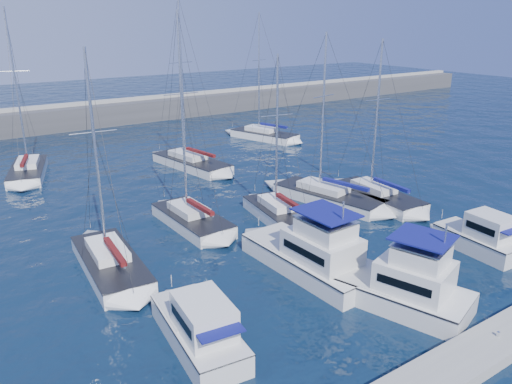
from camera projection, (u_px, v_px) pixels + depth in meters
ground at (337, 259)px, 32.35m from camera, size 220.00×220.00×0.00m
breakwater at (93, 118)px, 72.67m from camera, size 160.00×6.00×4.45m
dock at (497, 342)px, 23.64m from camera, size 40.00×2.20×0.60m
dock_cleat_centre at (498, 334)px, 23.50m from camera, size 0.16×0.16×0.25m
motor_yacht_port_outer at (200, 330)px, 23.46m from camera, size 3.29×7.05×3.20m
motor_yacht_port_inner at (313, 256)px, 30.34m from camera, size 3.96×9.50×4.69m
motor_yacht_stbd_inner at (403, 286)px, 26.86m from camera, size 5.76×8.46×4.69m
motor_yacht_stbd_outer at (482, 238)px, 33.15m from camera, size 2.86×5.82×3.20m
sailboat_mid_a at (111, 263)px, 30.75m from camera, size 3.66×8.87×13.69m
sailboat_mid_b at (192, 219)px, 37.40m from camera, size 3.27×7.91×15.70m
sailboat_mid_c at (280, 214)px, 38.54m from camera, size 4.04×7.98×12.78m
sailboat_mid_d at (328, 196)px, 42.28m from camera, size 5.32×10.18×14.16m
sailboat_mid_e at (377, 196)px, 42.25m from camera, size 3.48×8.70×13.65m
sailboat_back_a at (28, 170)px, 49.34m from camera, size 5.43×9.39×16.16m
sailboat_back_b at (191, 163)px, 52.06m from camera, size 4.84×10.25×17.13m
sailboat_back_c at (264, 135)px, 64.32m from camera, size 5.78×9.44×15.84m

